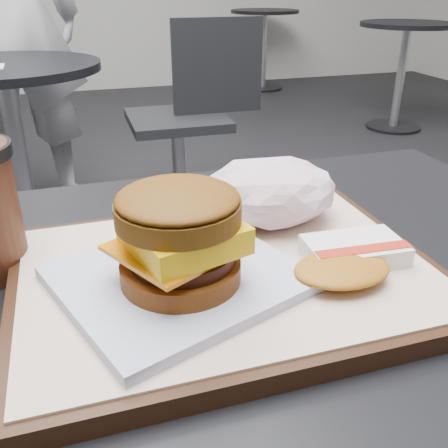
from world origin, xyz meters
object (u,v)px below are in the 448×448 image
at_px(serving_tray, 226,276).
at_px(neighbor_table, 12,118).
at_px(customer_table, 246,423).
at_px(breakfast_sandwich, 180,247).
at_px(neighbor_chair, 191,107).
at_px(crumpled_wrapper, 270,192).
at_px(patron, 4,11).
at_px(hash_brown, 349,259).

height_order(serving_tray, neighbor_table, serving_tray).
xyz_separation_m(customer_table, breakfast_sandwich, (-0.07, -0.02, 0.24)).
relative_size(customer_table, neighbor_chair, 0.91).
xyz_separation_m(crumpled_wrapper, patron, (-0.41, 2.12, 0.07)).
xyz_separation_m(crumpled_wrapper, neighbor_chair, (0.33, 1.70, -0.31)).
xyz_separation_m(hash_brown, neighbor_chair, (0.30, 1.82, -0.29)).
bearing_deg(breakfast_sandwich, neighbor_chair, 75.92).
relative_size(crumpled_wrapper, neighbor_table, 0.19).
height_order(hash_brown, neighbor_chair, neighbor_chair).
distance_m(crumpled_wrapper, neighbor_table, 1.64).
bearing_deg(customer_table, crumpled_wrapper, 57.86).
distance_m(neighbor_table, patron, 0.65).
distance_m(crumpled_wrapper, neighbor_chair, 1.76).
xyz_separation_m(breakfast_sandwich, hash_brown, (0.15, -0.02, -0.03)).
bearing_deg(neighbor_table, crumpled_wrapper, -75.62).
bearing_deg(customer_table, neighbor_chair, 77.90).
bearing_deg(patron, crumpled_wrapper, 109.62).
xyz_separation_m(breakfast_sandwich, neighbor_table, (-0.28, 1.67, -0.28)).
bearing_deg(neighbor_table, breakfast_sandwich, -80.48).
bearing_deg(hash_brown, neighbor_chair, 80.59).
relative_size(customer_table, patron, 0.45).
bearing_deg(serving_tray, patron, 98.56).
xyz_separation_m(hash_brown, neighbor_table, (-0.43, 1.69, -0.25)).
distance_m(crumpled_wrapper, patron, 2.16).
xyz_separation_m(serving_tray, patron, (-0.33, 2.20, 0.11)).
relative_size(breakfast_sandwich, neighbor_chair, 0.27).
bearing_deg(patron, serving_tray, 107.33).
relative_size(hash_brown, neighbor_table, 0.16).
bearing_deg(patron, hash_brown, 109.78).
distance_m(breakfast_sandwich, neighbor_table, 1.72).
height_order(customer_table, serving_tray, serving_tray).
xyz_separation_m(breakfast_sandwich, neighbor_chair, (0.45, 1.80, -0.32)).
distance_m(customer_table, crumpled_wrapper, 0.26).
xyz_separation_m(serving_tray, hash_brown, (0.10, -0.04, 0.02)).
distance_m(customer_table, hash_brown, 0.23).
height_order(customer_table, neighbor_table, customer_table).
bearing_deg(hash_brown, neighbor_table, 104.34).
relative_size(customer_table, crumpled_wrapper, 5.48).
xyz_separation_m(serving_tray, neighbor_chair, (0.40, 1.78, -0.27)).
bearing_deg(customer_table, breakfast_sandwich, -164.37).
bearing_deg(crumpled_wrapper, neighbor_chair, 79.01).
height_order(customer_table, patron, patron).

